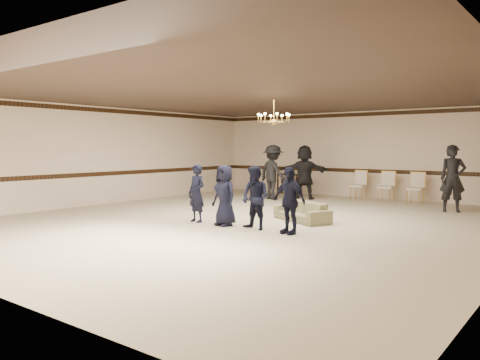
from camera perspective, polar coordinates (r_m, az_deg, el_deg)
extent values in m
cube|color=tan|center=(12.32, 1.42, -4.86)|extent=(12.00, 14.00, 0.01)
cube|color=#33241C|center=(12.24, 1.45, 10.11)|extent=(12.00, 14.00, 0.01)
cube|color=beige|center=(18.32, 14.33, 2.95)|extent=(12.00, 0.01, 3.20)
cube|color=beige|center=(16.42, -15.86, 2.81)|extent=(0.01, 14.00, 3.20)
cube|color=black|center=(18.33, 14.28, 1.07)|extent=(12.00, 0.02, 0.14)
cube|color=black|center=(18.34, 14.39, 7.57)|extent=(12.00, 0.02, 0.14)
imported|color=black|center=(12.06, -5.18, -1.57)|extent=(0.57, 0.41, 1.46)
imported|color=black|center=(11.47, -1.85, -1.84)|extent=(0.79, 0.60, 1.46)
imported|color=black|center=(10.93, 1.82, -2.13)|extent=(0.76, 0.62, 1.46)
imported|color=black|center=(10.44, 5.86, -2.44)|extent=(0.90, 0.50, 1.46)
imported|color=#696946|center=(12.31, 7.36, -3.73)|extent=(1.82, 1.35, 0.50)
imported|color=black|center=(17.25, 3.93, 0.93)|extent=(1.41, 1.06, 1.95)
imported|color=black|center=(17.38, 7.68, 0.92)|extent=(1.86, 1.37, 1.95)
imported|color=black|center=(15.14, 23.97, 0.16)|extent=(0.84, 0.73, 1.95)
cube|color=black|center=(19.17, 5.87, -0.47)|extent=(1.00, 0.47, 0.82)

